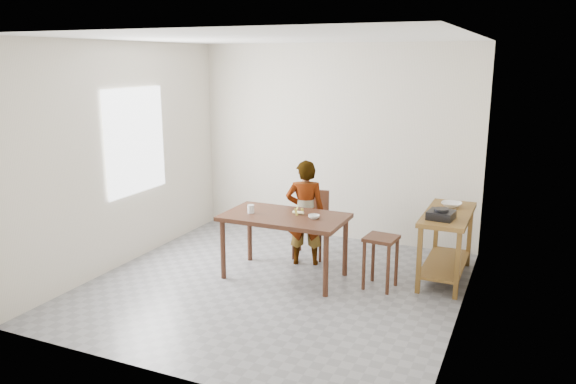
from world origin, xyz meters
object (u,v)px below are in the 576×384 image
at_px(dining_table, 285,246).
at_px(stool, 380,262).
at_px(dining_chair, 310,225).
at_px(child, 305,213).
at_px(prep_counter, 446,246).

height_order(dining_table, stool, dining_table).
bearing_deg(stool, dining_chair, 149.79).
relative_size(child, dining_chair, 1.55).
xyz_separation_m(dining_chair, stool, (1.09, -0.64, -0.12)).
height_order(prep_counter, dining_chair, dining_chair).
bearing_deg(dining_chair, dining_table, -98.87).
distance_m(dining_chair, stool, 1.27).
xyz_separation_m(dining_table, stool, (1.10, 0.14, -0.08)).
height_order(child, dining_chair, child).
height_order(dining_table, dining_chair, dining_chair).
bearing_deg(child, stool, 140.73).
distance_m(prep_counter, dining_chair, 1.71).
bearing_deg(stool, child, 160.90).
distance_m(dining_table, stool, 1.11).
bearing_deg(dining_table, dining_chair, 89.27).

